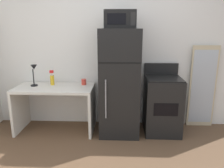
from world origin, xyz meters
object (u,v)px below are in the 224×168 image
(desk, at_px, (55,100))
(spray_bottle, at_px, (52,79))
(oven_range, at_px, (162,105))
(leaning_mirror, at_px, (202,87))
(coffee_mug, at_px, (84,82))
(microwave, at_px, (120,19))
(desk_lamp, at_px, (34,72))
(refrigerator, at_px, (120,83))

(desk, bearing_deg, spray_bottle, 119.39)
(oven_range, height_order, leaning_mirror, leaning_mirror)
(coffee_mug, height_order, microwave, microwave)
(desk_lamp, xyz_separation_m, leaning_mirror, (2.79, 0.24, -0.29))
(oven_range, bearing_deg, spray_bottle, 176.84)
(coffee_mug, distance_m, refrigerator, 0.63)
(refrigerator, bearing_deg, desk, 179.52)
(microwave, xyz_separation_m, oven_range, (0.69, 0.05, -1.33))
(spray_bottle, height_order, refrigerator, refrigerator)
(microwave, bearing_deg, refrigerator, 90.31)
(microwave, relative_size, oven_range, 0.42)
(desk, bearing_deg, leaning_mirror, 6.45)
(microwave, bearing_deg, spray_bottle, 172.26)
(refrigerator, xyz_separation_m, microwave, (0.00, -0.02, 0.96))
(spray_bottle, distance_m, refrigerator, 1.13)
(microwave, xyz_separation_m, leaning_mirror, (1.40, 0.31, -1.10))
(desk_lamp, relative_size, oven_range, 0.32)
(desk_lamp, distance_m, oven_range, 2.14)
(desk, xyz_separation_m, refrigerator, (1.05, -0.01, 0.30))
(oven_range, bearing_deg, microwave, -175.68)
(refrigerator, height_order, leaning_mirror, refrigerator)
(spray_bottle, xyz_separation_m, refrigerator, (1.12, -0.13, -0.02))
(desk_lamp, bearing_deg, microwave, -2.65)
(desk, height_order, oven_range, oven_range)
(desk_lamp, height_order, spray_bottle, desk_lamp)
(desk, xyz_separation_m, leaning_mirror, (2.46, 0.28, 0.17))
(coffee_mug, bearing_deg, desk_lamp, -170.70)
(leaning_mirror, bearing_deg, spray_bottle, -176.49)
(desk, height_order, coffee_mug, coffee_mug)
(desk_lamp, relative_size, refrigerator, 0.21)
(microwave, bearing_deg, desk_lamp, 177.35)
(desk, height_order, refrigerator, refrigerator)
(leaning_mirror, bearing_deg, desk, -173.55)
(desk_lamp, xyz_separation_m, spray_bottle, (0.26, 0.09, -0.14))
(desk_lamp, bearing_deg, refrigerator, -1.77)
(desk_lamp, distance_m, refrigerator, 1.39)
(coffee_mug, relative_size, spray_bottle, 0.38)
(refrigerator, relative_size, oven_range, 1.52)
(coffee_mug, bearing_deg, leaning_mirror, 3.30)
(desk_lamp, xyz_separation_m, refrigerator, (1.38, -0.04, -0.16))
(leaning_mirror, bearing_deg, oven_range, -160.23)
(spray_bottle, relative_size, refrigerator, 0.15)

